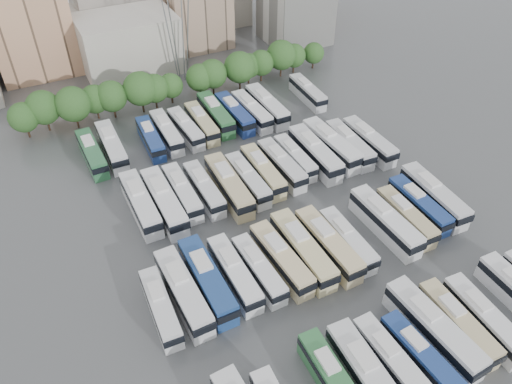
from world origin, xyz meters
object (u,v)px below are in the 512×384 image
bus_r0_s4 (333,380)px  bus_r2_s5 (229,185)px  bus_r1_s0 (161,307)px  bus_r1_s13 (434,196)px  bus_r0_s5 (369,379)px  bus_r3_s1 (112,146)px  bus_r1_s6 (303,250)px  bus_r1_s11 (406,217)px  bus_r0_s9 (458,323)px  bus_r1_s8 (347,240)px  bus_r2_s1 (141,203)px  bus_r3_s5 (186,128)px  bus_r3_s13 (307,92)px  bus_r2_s8 (282,165)px  bus_r2_s11 (331,145)px  bus_r0_s7 (420,356)px  bus_r2_s4 (204,189)px  bus_r3_s7 (216,114)px  bus_r2_s2 (164,202)px  bus_r3_s10 (267,106)px  bus_r0_s8 (433,329)px  bus_r3_s4 (167,132)px  bus_r1_s3 (234,273)px  bus_r2_s7 (263,171)px  bus_r1_s5 (281,259)px  bus_r2_s6 (248,180)px  bus_r2_s3 (182,192)px  bus_r1_s2 (207,280)px  bus_r1_s1 (183,292)px  bus_r2_s13 (369,141)px  bus_r2_s9 (295,158)px  bus_r2_s12 (349,144)px  bus_r3_s9 (252,111)px  bus_r3_s8 (234,113)px  bus_r1_s12 (419,205)px  bus_r3_s6 (202,123)px  bus_r0_s6 (392,363)px  bus_r3_s0 (92,153)px  bus_r2_s10 (315,153)px  bus_r1_s7 (328,244)px  bus_r1_s4 (259,269)px

bus_r0_s4 → bus_r2_s5: bus_r2_s5 is taller
bus_r1_s0 → bus_r1_s13: 42.75m
bus_r0_s5 → bus_r3_s1: (-13.13, 54.12, -0.08)m
bus_r1_s6 → bus_r1_s11: 16.65m
bus_r0_s9 → bus_r0_s5: bearing=-173.3°
bus_r1_s8 → bus_r2_s1: 30.14m
bus_r3_s5 → bus_r3_s13: bearing=0.8°
bus_r1_s0 → bus_r2_s8: (26.34, 18.08, 0.17)m
bus_r1_s6 → bus_r2_s11: size_ratio=0.97×
bus_r1_s6 → bus_r2_s11: bus_r2_s11 is taller
bus_r0_s7 → bus_r2_s5: size_ratio=0.82×
bus_r1_s6 → bus_r3_s1: bus_r1_s6 is taller
bus_r2_s4 → bus_r3_s7: bearing=62.1°
bus_r1_s6 → bus_r2_s2: bus_r2_s2 is taller
bus_r0_s4 → bus_r3_s13: size_ratio=0.99×
bus_r2_s4 → bus_r3_s10: (19.85, 17.30, 0.23)m
bus_r0_s8 → bus_r3_s4: 54.30m
bus_r1_s3 → bus_r2_s7: bus_r2_s7 is taller
bus_r0_s5 → bus_r1_s5: bus_r0_s5 is taller
bus_r0_s7 → bus_r2_s6: bus_r2_s6 is taller
bus_r1_s6 → bus_r2_s3: 21.07m
bus_r3_s10 → bus_r2_s6: bearing=-125.4°
bus_r1_s2 → bus_r3_s4: bus_r1_s2 is taller
bus_r1_s8 → bus_r2_s2: bearing=138.1°
bus_r1_s1 → bus_r2_s13: bus_r1_s1 is taller
bus_r0_s4 → bus_r1_s2: (-6.61, 18.10, 0.30)m
bus_r2_s9 → bus_r1_s0: bearing=-146.6°
bus_r2_s3 → bus_r3_s10: 28.50m
bus_r2_s12 → bus_r3_s7: 25.26m
bus_r3_s9 → bus_r3_s13: (13.24, 1.74, -0.10)m
bus_r3_s13 → bus_r3_s8: bearing=-173.8°
bus_r0_s5 → bus_r1_s6: 19.17m
bus_r1_s11 → bus_r2_s7: (-13.38, 18.49, 0.10)m
bus_r0_s7 → bus_r2_s7: 36.77m
bus_r1_s0 → bus_r2_s13: 46.26m
bus_r2_s5 → bus_r2_s4: bearing=161.3°
bus_r1_s12 → bus_r3_s6: 40.44m
bus_r1_s6 → bus_r1_s8: bearing=-7.9°
bus_r3_s6 → bus_r3_s13: (23.11, 1.33, -0.03)m
bus_r2_s12 → bus_r2_s13: 3.58m
bus_r1_s13 → bus_r1_s1: bearing=-176.7°
bus_r1_s6 → bus_r3_s7: 37.01m
bus_r2_s11 → bus_r3_s6: (-16.76, 16.73, -0.31)m
bus_r2_s1 → bus_r3_s7: (19.72, 18.20, -0.04)m
bus_r2_s13 → bus_r3_s5: (-26.53, 18.17, -0.16)m
bus_r0_s7 → bus_r3_s9: bearing=80.4°
bus_r0_s5 → bus_r2_s13: size_ratio=1.06×
bus_r0_s6 → bus_r3_s0: (-20.08, 53.14, 0.06)m
bus_r2_s10 → bus_r1_s7: bearing=-115.6°
bus_r1_s4 → bus_r2_s13: bearing=28.2°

